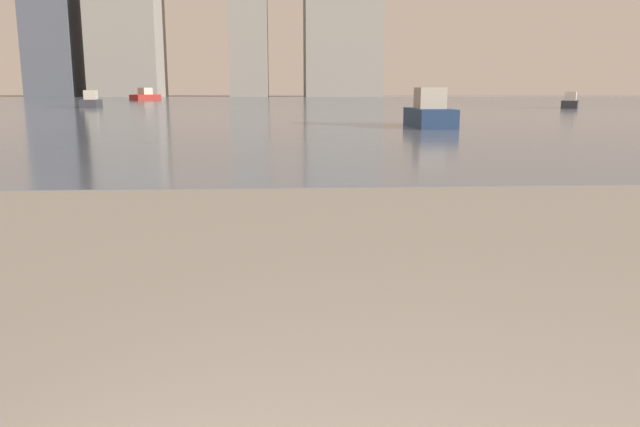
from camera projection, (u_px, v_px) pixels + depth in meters
name	position (u px, v px, depth m)	size (l,w,h in m)	color
harbor_water	(280.00, 102.00, 60.69)	(180.00, 110.00, 0.01)	slate
harbor_boat_1	(91.00, 101.00, 39.65)	(1.34, 2.98, 1.08)	#2D2D33
harbor_boat_2	(570.00, 102.00, 38.28)	(2.03, 2.78, 1.00)	#2D2D33
harbor_boat_3	(429.00, 113.00, 18.41)	(1.14, 3.08, 1.14)	navy
harbor_boat_4	(145.00, 96.00, 68.59)	(2.97, 3.82, 1.38)	maroon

